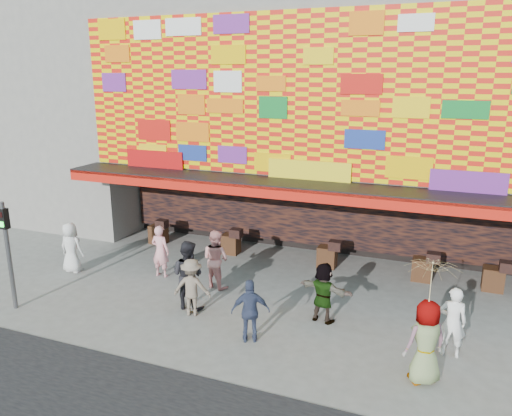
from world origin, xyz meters
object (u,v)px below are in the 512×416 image
Objects in this scene: signal_left at (7,244)px; ped_e at (250,311)px; ped_a at (71,248)px; ped_d at (192,287)px; ped_f at (323,292)px; ped_h at (452,322)px; ped_i at (216,259)px; ped_g at (426,342)px; ped_c at (188,275)px; parasol at (432,284)px; ped_b at (160,251)px.

signal_left is 1.91× the size of ped_e.
ped_d is (5.04, -1.19, -0.04)m from ped_a.
ped_d is 0.98× the size of ped_f.
ped_h is at bearing 174.88° from ped_a.
ped_a is at bearing 10.79° from ped_f.
ped_i reaches higher than ped_d.
ped_i reaches higher than ped_a.
ped_a is 0.91× the size of ped_g.
ped_a is 0.93× the size of ped_i.
ped_h is (3.09, -0.53, 0.03)m from ped_f.
signal_left reaches higher than ped_e.
ped_c is at bearing -3.69° from ped_h.
ped_a is at bearing -5.15° from ped_c.
signal_left reaches higher than ped_f.
ped_f is (8.00, 2.38, -1.06)m from signal_left.
ped_d is 5.97m from ped_g.
ped_i is at bearing 36.46° from signal_left.
ped_f is (1.35, 1.62, 0.01)m from ped_e.
signal_left is 10.65m from ped_g.
ped_e is 4.20m from parasol.
ped_c is 6.32m from ped_g.
ped_h is (8.58, -1.55, -0.00)m from ped_b.
ped_d is at bearing -0.78° from ped_h.
ped_a is 4.82m from ped_c.
ped_d is (0.30, -0.32, -0.18)m from ped_c.
ped_b is 0.86× the size of parasol.
ped_a is 8.35m from ped_f.
ped_c is at bearing 168.94° from parasol.
parasol reaches higher than ped_a.
ped_e is (2.25, -1.03, -0.17)m from ped_c.
ped_e is at bearing 148.17° from ped_b.
ped_e is 0.94× the size of ped_h.
ped_b is 1.00× the size of ped_h.
ped_b is 1.97m from ped_i.
ped_c is (4.39, 1.79, -0.90)m from signal_left.
ped_f is (8.35, -0.28, -0.02)m from ped_a.
parasol reaches higher than ped_g.
ped_a is 11.47m from ped_h.
parasol is (10.94, -2.08, 1.38)m from ped_a.
ped_b reaches higher than ped_a.
ped_d is 3.44m from ped_f.
ped_c is 1.20× the size of ped_f.
ped_f is at bearing -165.47° from ped_c.
ped_e reaches higher than ped_d.
ped_c is (4.74, -0.87, 0.14)m from ped_a.
ped_a is 7.25m from ped_e.
ped_a is at bearing 169.23° from parasol.
ped_c is at bearing -48.32° from ped_e.
ped_g is at bearing 168.14° from ped_a.
ped_g is (6.20, -1.21, -0.05)m from ped_c.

